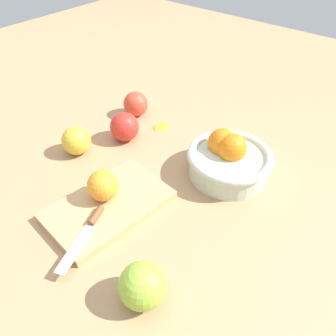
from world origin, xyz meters
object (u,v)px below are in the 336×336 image
apple_front_left_2 (125,127)px  orange_on_board (103,186)px  apple_back_right (142,286)px  apple_front_left (136,104)px  cutting_board (109,206)px  apple_front_center (76,141)px  knife (88,229)px  bowl (229,159)px

apple_front_left_2 → orange_on_board: bearing=34.5°
apple_back_right → apple_front_left_2: 0.45m
apple_front_left → apple_back_right: bearing=44.8°
cutting_board → apple_front_center: bearing=-112.5°
cutting_board → orange_on_board: bearing=-112.7°
cutting_board → orange_on_board: size_ratio=3.86×
knife → cutting_board: bearing=-161.9°
bowl → apple_front_left_2: 0.28m
knife → apple_front_left: (-0.38, -0.23, 0.01)m
cutting_board → knife: bearing=18.1°
cutting_board → apple_front_left_2: (-0.20, -0.15, 0.03)m
apple_front_center → cutting_board: bearing=67.5°
bowl → apple_front_left_2: bearing=-79.0°
cutting_board → orange_on_board: 0.05m
orange_on_board → apple_back_right: 0.23m
apple_back_right → apple_front_center: apple_back_right is taller
apple_front_left_2 → apple_front_center: bearing=-23.7°
apple_front_left → apple_back_right: size_ratio=0.91×
knife → bowl: bearing=162.1°
apple_back_right → apple_front_left: bearing=-135.2°
orange_on_board → apple_front_left_2: 0.23m
bowl → apple_front_left: (-0.05, -0.34, -0.01)m
apple_front_left_2 → apple_back_right: bearing=48.7°
bowl → apple_front_left_2: size_ratio=2.55×
apple_front_center → apple_front_left_2: bearing=156.3°
knife → apple_back_right: (0.03, 0.17, 0.02)m
apple_front_left_2 → cutting_board: bearing=36.9°
bowl → apple_front_left_2: (0.05, -0.28, -0.00)m
apple_front_left → apple_front_center: size_ratio=0.99×
cutting_board → knife: size_ratio=1.64×
apple_front_center → apple_back_right: bearing=64.9°
apple_back_right → orange_on_board: bearing=-117.3°
knife → orange_on_board: bearing=-152.6°
orange_on_board → apple_back_right: bearing=62.7°
orange_on_board → apple_front_center: 0.20m
apple_back_right → apple_front_center: bearing=-115.1°
knife → apple_front_left: size_ratio=2.16×
apple_front_left → apple_front_center: 0.22m
knife → apple_front_left_2: 0.32m
bowl → apple_front_left_2: bowl is taller
cutting_board → apple_front_center: apple_front_center is taller
orange_on_board → knife: orange_on_board is taller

